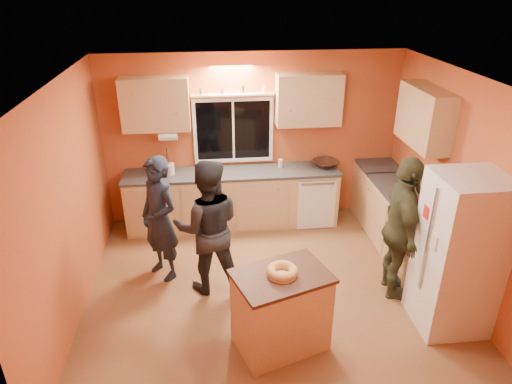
{
  "coord_description": "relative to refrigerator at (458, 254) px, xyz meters",
  "views": [
    {
      "loc": [
        -0.7,
        -4.59,
        3.59
      ],
      "look_at": [
        -0.14,
        0.4,
        1.17
      ],
      "focal_mm": 32.0,
      "sensor_mm": 36.0,
      "label": 1
    }
  ],
  "objects": [
    {
      "name": "refrigerator",
      "position": [
        0.0,
        0.0,
        0.0
      ],
      "size": [
        0.72,
        0.7,
        1.8
      ],
      "primitive_type": "cube",
      "color": "silver",
      "rests_on": "ground"
    },
    {
      "name": "right_counter",
      "position": [
        0.06,
        1.3,
        -0.45
      ],
      "size": [
        0.62,
        1.84,
        0.9
      ],
      "color": "tan",
      "rests_on": "ground"
    },
    {
      "name": "bundt_pastry",
      "position": [
        -1.92,
        -0.15,
        0.05
      ],
      "size": [
        0.31,
        0.31,
        0.09
      ],
      "primitive_type": "torus",
      "color": "#D8B058",
      "rests_on": "island"
    },
    {
      "name": "potted_plant",
      "position": [
        0.03,
        1.36,
        0.16
      ],
      "size": [
        0.34,
        0.32,
        0.32
      ],
      "primitive_type": "imported",
      "rotation": [
        0.0,
        0.0,
        0.25
      ],
      "color": "gray",
      "rests_on": "right_counter"
    },
    {
      "name": "person_center",
      "position": [
        -2.63,
        0.95,
        -0.04
      ],
      "size": [
        0.84,
        0.66,
        1.71
      ],
      "primitive_type": "imported",
      "rotation": [
        0.0,
        0.0,
        3.15
      ],
      "color": "black",
      "rests_on": "ground"
    },
    {
      "name": "mixing_bowl",
      "position": [
        -0.79,
        2.55,
        0.05
      ],
      "size": [
        0.48,
        0.48,
        0.09
      ],
      "primitive_type": "imported",
      "rotation": [
        0.0,
        0.0,
        0.32
      ],
      "color": "#321A10",
      "rests_on": "back_counter"
    },
    {
      "name": "room_shell",
      "position": [
        -1.77,
        1.21,
        0.72
      ],
      "size": [
        4.54,
        4.04,
        2.61
      ],
      "color": "#BB5A30",
      "rests_on": "ground"
    },
    {
      "name": "island",
      "position": [
        -1.92,
        -0.15,
        -0.44
      ],
      "size": [
        1.09,
        0.9,
        0.9
      ],
      "rotation": [
        0.0,
        0.0,
        0.33
      ],
      "color": "tan",
      "rests_on": "ground"
    },
    {
      "name": "person_left",
      "position": [
        -3.23,
        1.27,
        -0.08
      ],
      "size": [
        0.69,
        0.71,
        1.64
      ],
      "primitive_type": "imported",
      "rotation": [
        0.0,
        0.0,
        -0.84
      ],
      "color": "black",
      "rests_on": "ground"
    },
    {
      "name": "person_right",
      "position": [
        -0.39,
        0.58,
        -0.01
      ],
      "size": [
        0.61,
        1.11,
        1.79
      ],
      "primitive_type": "imported",
      "rotation": [
        0.0,
        0.0,
        1.4
      ],
      "color": "#333522",
      "rests_on": "ground"
    },
    {
      "name": "back_counter",
      "position": [
        -1.88,
        2.5,
        -0.45
      ],
      "size": [
        4.23,
        0.62,
        0.9
      ],
      "color": "tan",
      "rests_on": "ground"
    },
    {
      "name": "red_box",
      "position": [
        0.1,
        1.18,
        0.04
      ],
      "size": [
        0.17,
        0.14,
        0.07
      ],
      "primitive_type": "cube",
      "rotation": [
        0.0,
        0.0,
        -0.11
      ],
      "color": "#A81C19",
      "rests_on": "right_counter"
    },
    {
      "name": "ground",
      "position": [
        -1.89,
        0.8,
        -0.9
      ],
      "size": [
        4.5,
        4.5,
        0.0
      ],
      "primitive_type": "plane",
      "color": "brown",
      "rests_on": "ground"
    },
    {
      "name": "utensil_crock",
      "position": [
        -3.16,
        2.5,
        0.09
      ],
      "size": [
        0.14,
        0.14,
        0.17
      ],
      "primitive_type": "cylinder",
      "color": "beige",
      "rests_on": "back_counter"
    }
  ]
}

